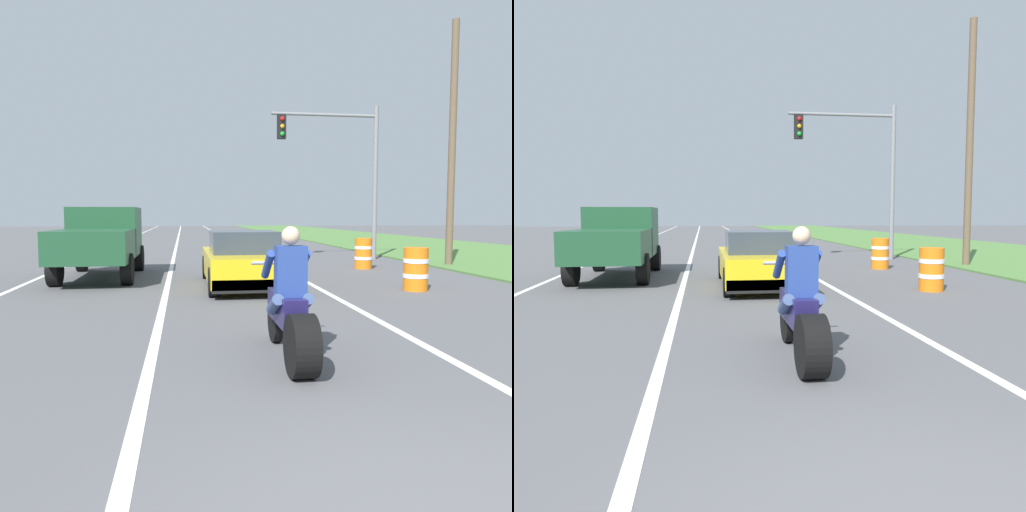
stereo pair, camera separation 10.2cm
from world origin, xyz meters
TOP-DOWN VIEW (x-y plane):
  - lane_stripe_left_solid at (-5.40, 20.00)m, footprint 0.14×120.00m
  - lane_stripe_right_solid at (1.80, 20.00)m, footprint 0.14×120.00m
  - lane_stripe_centre_dashed at (-1.80, 20.00)m, footprint 0.14×120.00m
  - grass_verge_right at (11.92, 20.00)m, footprint 10.00×120.00m
  - motorcycle_with_rider at (-0.14, 3.82)m, footprint 0.70×2.21m
  - sports_car_yellow at (0.05, 10.20)m, footprint 1.84×4.30m
  - pickup_truck_left_lane_dark_green at (-3.67, 12.46)m, footprint 2.02×4.80m
  - traffic_light_mast_near at (4.83, 16.99)m, footprint 4.26×0.34m
  - utility_pole_roadside at (7.66, 14.05)m, footprint 0.24×0.24m
  - construction_barrel_nearest at (3.95, 8.94)m, footprint 0.58×0.58m
  - construction_barrel_mid at (4.44, 13.67)m, footprint 0.58×0.58m

SIDE VIEW (x-z plane):
  - lane_stripe_left_solid at x=-5.40m, z-range 0.00..0.01m
  - lane_stripe_right_solid at x=1.80m, z-range 0.00..0.01m
  - lane_stripe_centre_dashed at x=-1.80m, z-range 0.00..0.01m
  - grass_verge_right at x=11.92m, z-range 0.00..0.06m
  - construction_barrel_nearest at x=3.95m, z-range 0.00..1.00m
  - construction_barrel_mid at x=4.44m, z-range 0.00..1.00m
  - motorcycle_with_rider at x=-0.14m, z-range -0.22..1.40m
  - sports_car_yellow at x=0.05m, z-range -0.05..1.31m
  - pickup_truck_left_lane_dark_green at x=-3.67m, z-range 0.12..2.10m
  - traffic_light_mast_near at x=4.83m, z-range 0.97..6.97m
  - utility_pole_roadside at x=7.66m, z-range 0.00..8.25m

